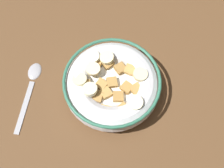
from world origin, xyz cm
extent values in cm
cube|color=brown|center=(0.00, 0.00, -1.00)|extent=(111.90, 111.90, 2.00)
cylinder|color=silver|center=(0.00, 0.00, 0.30)|extent=(10.00, 10.00, 0.60)
torus|color=silver|center=(0.00, 0.00, 2.44)|extent=(18.18, 18.18, 4.87)
torus|color=#337259|center=(0.00, 0.00, 4.57)|extent=(18.24, 18.24, 0.60)
cylinder|color=white|center=(0.00, 0.00, 3.06)|extent=(15.26, 15.26, 0.40)
cube|color=#B78947|center=(-2.33, -4.05, 3.89)|extent=(2.53, 2.53, 0.87)
cube|color=#B78947|center=(0.54, 5.02, 3.86)|extent=(2.33, 2.27, 1.05)
cube|color=#B78947|center=(-4.07, -4.48, 3.77)|extent=(2.18, 2.09, 1.09)
cube|color=#B78947|center=(-1.54, -2.43, 3.66)|extent=(2.72, 2.72, 0.95)
cube|color=#AD7F42|center=(-3.01, -0.52, 3.74)|extent=(2.28, 2.29, 0.91)
cube|color=tan|center=(-5.17, 2.32, 3.69)|extent=(2.58, 2.58, 0.90)
cube|color=#B78947|center=(4.14, -0.33, 3.78)|extent=(2.65, 2.61, 1.11)
cube|color=tan|center=(-2.12, 5.80, 3.71)|extent=(2.58, 2.62, 1.06)
cube|color=tan|center=(1.82, -3.87, 3.84)|extent=(2.71, 2.70, 0.99)
cube|color=#B78947|center=(0.48, -0.22, 3.74)|extent=(2.01, 2.06, 0.99)
cube|color=#AD7F42|center=(-2.17, 3.25, 3.60)|extent=(2.64, 2.60, 1.05)
cube|color=#AD7F42|center=(4.83, 1.92, 3.79)|extent=(2.58, 2.56, 0.96)
cube|color=#AD7F42|center=(1.01, -6.38, 3.70)|extent=(2.77, 2.77, 1.05)
cube|color=#AD7F42|center=(2.51, -2.15, 3.81)|extent=(2.52, 2.55, 1.00)
cube|color=#B78947|center=(0.05, 1.98, 3.69)|extent=(2.77, 2.77, 1.05)
cube|color=#AD7F42|center=(-4.12, 4.59, 3.69)|extent=(2.59, 2.61, 0.96)
cube|color=#AD7F42|center=(-5.55, -0.87, 3.84)|extent=(2.64, 2.66, 0.99)
cube|color=tan|center=(-1.76, 1.54, 3.62)|extent=(2.48, 2.52, 1.02)
cube|color=tan|center=(5.90, 0.04, 3.79)|extent=(2.08, 2.17, 1.10)
cube|color=tan|center=(4.63, -4.27, 3.70)|extent=(2.44, 2.46, 0.93)
cylinder|color=#F9EFC6|center=(5.61, 2.60, 4.76)|extent=(3.76, 3.74, 0.99)
cylinder|color=beige|center=(1.38, 5.79, 4.57)|extent=(3.89, 3.84, 1.29)
cylinder|color=beige|center=(0.45, -5.32, 4.87)|extent=(3.29, 3.32, 0.99)
cylinder|color=#F4EABC|center=(2.91, 3.00, 4.87)|extent=(2.75, 2.79, 0.95)
cylinder|color=#F4EABC|center=(-5.18, -3.11, 5.01)|extent=(3.55, 3.53, 1.24)
cylinder|color=#F4EABC|center=(-1.02, 4.27, 4.94)|extent=(3.89, 3.83, 1.28)
cylinder|color=beige|center=(4.82, -0.38, 4.75)|extent=(3.66, 3.72, 1.15)
ellipsoid|color=#A5A5AD|center=(7.30, 14.54, 0.40)|extent=(4.54, 3.89, 0.80)
cube|color=#A5A5AD|center=(0.46, 17.21, 0.18)|extent=(10.47, 4.88, 0.36)
camera|label=1|loc=(-21.30, 4.51, 52.11)|focal=45.86mm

